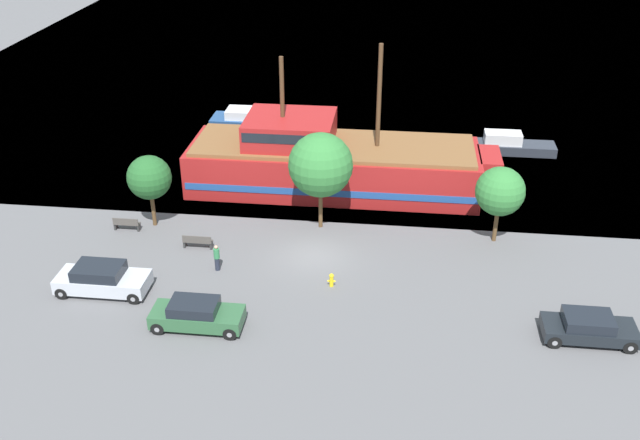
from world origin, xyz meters
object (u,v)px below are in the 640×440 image
object	(u,v)px
bench_promenade_west	(198,242)
moored_boat_dockside	(507,145)
parked_car_curb_front	(197,315)
parked_car_curb_rear	(589,328)
parked_car_curb_mid	(102,279)
pedestrian_walking_near	(217,258)
fire_hydrant	(331,279)
bench_promenade_east	(127,224)
pirate_ship	(331,162)
moored_boat_outer	(245,120)

from	to	relation	value
bench_promenade_west	moored_boat_dockside	bearing A→B (deg)	40.80
parked_car_curb_front	parked_car_curb_rear	world-z (taller)	parked_car_curb_front
bench_promenade_west	parked_car_curb_rear	bearing A→B (deg)	-16.69
parked_car_curb_mid	pedestrian_walking_near	bearing A→B (deg)	27.17
parked_car_curb_mid	parked_car_curb_rear	xyz separation A→B (m)	(24.11, -1.22, -0.09)
fire_hydrant	bench_promenade_west	size ratio (longest dim) A/B	0.45
parked_car_curb_rear	parked_car_curb_front	bearing A→B (deg)	-176.34
fire_hydrant	moored_boat_dockside	bearing A→B (deg)	60.26
parked_car_curb_mid	bench_promenade_east	bearing A→B (deg)	99.72
bench_promenade_east	bench_promenade_west	distance (m)	5.05
pirate_ship	parked_car_curb_front	size ratio (longest dim) A/B	4.61
moored_boat_dockside	bench_promenade_east	xyz separation A→B (m)	(-24.04, -15.03, -0.13)
bench_promenade_west	pedestrian_walking_near	xyz separation A→B (m)	(1.68, -2.14, 0.33)
pirate_ship	parked_car_curb_front	bearing A→B (deg)	-106.38
parked_car_curb_mid	parked_car_curb_rear	world-z (taller)	parked_car_curb_mid
moored_boat_dockside	fire_hydrant	xyz separation A→B (m)	(-11.22, -19.63, -0.15)
parked_car_curb_front	bench_promenade_west	xyz separation A→B (m)	(-1.97, 7.30, -0.28)
pedestrian_walking_near	bench_promenade_east	bearing A→B (deg)	150.13
parked_car_curb_front	parked_car_curb_mid	world-z (taller)	parked_car_curb_mid
parked_car_curb_rear	bench_promenade_west	xyz separation A→B (m)	(-20.42, 6.12, -0.24)
parked_car_curb_mid	fire_hydrant	world-z (taller)	parked_car_curb_mid
moored_boat_dockside	pedestrian_walking_near	size ratio (longest dim) A/B	4.42
pirate_ship	parked_car_curb_mid	xyz separation A→B (m)	(-10.43, -13.82, -1.10)
pirate_ship	pedestrian_walking_near	distance (m)	12.21
pirate_ship	fire_hydrant	size ratio (longest dim) A/B	26.56
pirate_ship	bench_promenade_west	bearing A→B (deg)	-127.06
moored_boat_dockside	fire_hydrant	world-z (taller)	moored_boat_dockside
pirate_ship	bench_promenade_west	distance (m)	11.27
parked_car_curb_front	fire_hydrant	bearing A→B (deg)	35.25
parked_car_curb_front	bench_promenade_east	world-z (taller)	parked_car_curb_front
moored_boat_dockside	bench_promenade_west	world-z (taller)	moored_boat_dockside
parked_car_curb_front	parked_car_curb_mid	size ratio (longest dim) A/B	0.94
parked_car_curb_rear	pedestrian_walking_near	xyz separation A→B (m)	(-18.74, 3.98, 0.09)
parked_car_curb_front	parked_car_curb_rear	size ratio (longest dim) A/B	1.03
moored_boat_outer	parked_car_curb_rear	bearing A→B (deg)	-49.52
moored_boat_dockside	parked_car_curb_front	xyz separation A→B (m)	(-17.27, -23.91, 0.16)
pirate_ship	bench_promenade_east	world-z (taller)	pirate_ship
parked_car_curb_rear	fire_hydrant	bearing A→B (deg)	165.97
moored_boat_outer	parked_car_curb_mid	size ratio (longest dim) A/B	1.17
pirate_ship	moored_boat_dockside	distance (m)	14.74
pirate_ship	parked_car_curb_mid	bearing A→B (deg)	-127.03
fire_hydrant	parked_car_curb_front	bearing A→B (deg)	-144.75
parked_car_curb_mid	parked_car_curb_rear	size ratio (longest dim) A/B	1.10
moored_boat_outer	bench_promenade_east	distance (m)	18.13
parked_car_curb_mid	fire_hydrant	size ratio (longest dim) A/B	6.16
bench_promenade_east	moored_boat_dockside	bearing A→B (deg)	32.01
moored_boat_dockside	parked_car_curb_mid	bearing A→B (deg)	-136.83
fire_hydrant	parked_car_curb_rear	bearing A→B (deg)	-14.03
moored_boat_outer	parked_car_curb_mid	xyz separation A→B (m)	(-2.35, -24.28, 0.17)
moored_boat_outer	bench_promenade_west	xyz separation A→B (m)	(1.34, -19.38, -0.16)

